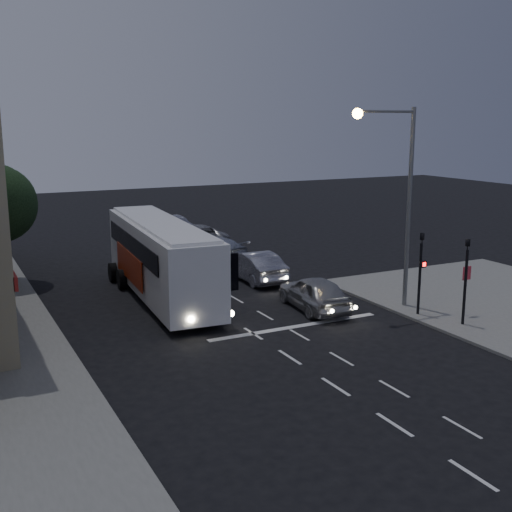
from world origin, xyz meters
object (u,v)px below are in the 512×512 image
car_extra (167,226)px  streetlight (399,185)px  car_sedan_c (193,236)px  regulatory_sign (466,282)px  tour_bus (161,257)px  car_sedan_a (254,266)px  traffic_signal_side (466,271)px  traffic_signal_main (421,263)px  car_suv (314,293)px  car_sedan_b (212,249)px

car_extra → streetlight: 23.60m
car_sedan_c → regulatory_sign: regulatory_sign is taller
tour_bus → car_extra: 17.30m
car_sedan_a → traffic_signal_side: bearing=111.2°
car_extra → traffic_signal_side: bearing=85.8°
tour_bus → traffic_signal_main: 12.22m
traffic_signal_main → regulatory_sign: size_ratio=1.86×
traffic_signal_side → car_sedan_a: bearing=110.8°
car_suv → car_sedan_a: size_ratio=0.95×
car_sedan_b → car_sedan_c: 4.64m
car_extra → car_sedan_b: bearing=75.7°
car_sedan_c → regulatory_sign: 21.14m
car_sedan_b → regulatory_sign: 16.85m
tour_bus → car_extra: tour_bus is taller
car_suv → streetlight: size_ratio=0.52×
car_sedan_c → traffic_signal_main: (2.98, -19.59, 1.64)m
car_extra → car_sedan_a: bearing=76.2°
tour_bus → car_sedan_c: tour_bus is taller
regulatory_sign → streetlight: (-1.96, 2.44, 4.14)m
car_sedan_a → car_sedan_b: size_ratio=0.98×
car_sedan_a → traffic_signal_main: traffic_signal_main is taller
car_sedan_b → regulatory_sign: size_ratio=2.28×
regulatory_sign → tour_bus: bearing=140.0°
tour_bus → car_sedan_b: tour_bus is taller
car_suv → car_sedan_a: bearing=-84.6°
traffic_signal_side → regulatory_sign: bearing=43.9°
tour_bus → traffic_signal_main: traffic_signal_main is taller
regulatory_sign → streetlight: streetlight is taller
car_extra → regulatory_sign: 25.81m
car_suv → regulatory_sign: (5.26, -4.04, 0.80)m
car_sedan_a → traffic_signal_main: bearing=111.5°
car_sedan_a → tour_bus: bearing=11.4°
tour_bus → car_suv: (5.60, -5.07, -1.26)m
car_sedan_c → streetlight: streetlight is taller
traffic_signal_side → car_sedan_b: bearing=104.0°
tour_bus → regulatory_sign: 14.17m
car_sedan_c → traffic_signal_side: traffic_signal_side is taller
car_sedan_b → streetlight: streetlight is taller
car_sedan_b → traffic_signal_main: traffic_signal_main is taller
tour_bus → car_sedan_a: size_ratio=2.55×
car_extra → streetlight: bearing=84.7°
car_sedan_c → car_extra: car_extra is taller
car_extra → traffic_signal_side: size_ratio=1.19×
tour_bus → car_extra: bearing=74.1°
tour_bus → car_suv: tour_bus is taller
car_sedan_c → traffic_signal_main: 19.88m
car_extra → regulatory_sign: (4.96, -25.31, 0.80)m
car_suv → traffic_signal_side: 6.76m
car_suv → traffic_signal_side: bearing=136.0°
car_suv → traffic_signal_side: size_ratio=1.14×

